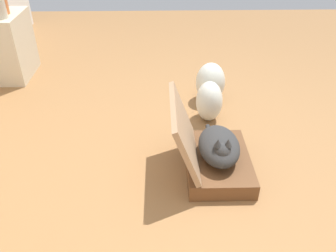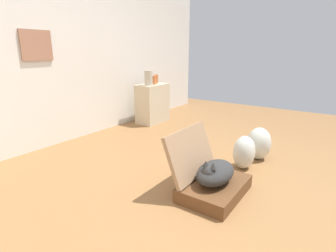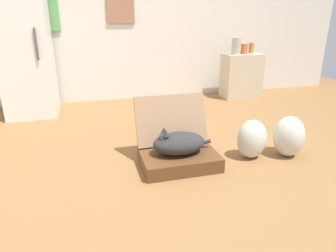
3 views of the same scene
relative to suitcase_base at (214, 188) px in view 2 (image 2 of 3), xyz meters
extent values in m
plane|color=olive|center=(0.17, 0.08, -0.06)|extent=(7.68, 7.68, 0.00)
cube|color=silver|center=(0.17, 2.34, 1.24)|extent=(6.40, 0.12, 2.60)
cube|color=#9E6A50|center=(-0.15, 2.27, 1.20)|extent=(0.38, 0.02, 0.35)
cube|color=brown|center=(0.00, 0.00, 0.00)|extent=(0.64, 0.45, 0.12)
cube|color=#9B7756|center=(0.00, 0.24, 0.27)|extent=(0.64, 0.19, 0.43)
ellipsoid|color=#2D2D2D|center=(0.00, 0.00, 0.15)|extent=(0.44, 0.28, 0.18)
sphere|color=#2D2D2D|center=(-0.12, 0.00, 0.19)|extent=(0.12, 0.12, 0.12)
cone|color=#2D2D2D|center=(-0.12, -0.03, 0.27)|extent=(0.05, 0.05, 0.05)
cone|color=#2D2D2D|center=(-0.12, 0.03, 0.27)|extent=(0.05, 0.05, 0.05)
cylinder|color=#2D2D2D|center=(0.20, 0.04, 0.10)|extent=(0.20, 0.03, 0.07)
ellipsoid|color=silver|center=(0.67, -0.02, 0.12)|extent=(0.27, 0.22, 0.35)
ellipsoid|color=silver|center=(1.01, -0.07, 0.13)|extent=(0.27, 0.27, 0.37)
cube|color=beige|center=(1.60, 1.93, 0.27)|extent=(0.57, 0.33, 0.66)
cylinder|color=#B7AD99|center=(1.45, 1.90, 0.72)|extent=(0.13, 0.13, 0.24)
cylinder|color=#CC6B38|center=(1.74, 1.96, 0.67)|extent=(0.07, 0.07, 0.15)
cylinder|color=#CC6B38|center=(1.60, 1.91, 0.67)|extent=(0.10, 0.10, 0.15)
camera|label=1|loc=(-1.93, 0.40, 1.61)|focal=37.82mm
camera|label=2|loc=(-1.89, -0.84, 1.14)|focal=28.06mm
camera|label=3|loc=(-0.70, -2.19, 1.16)|focal=32.34mm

